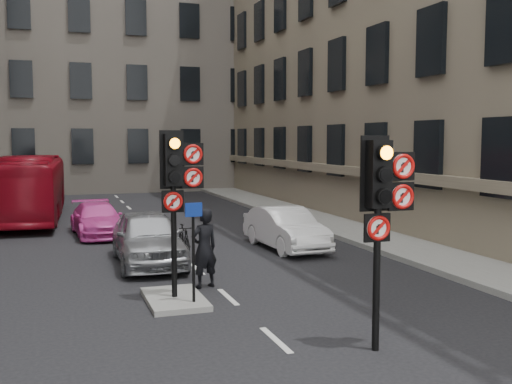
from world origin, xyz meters
TOP-DOWN VIEW (x-y plane):
  - ground at (0.00, 0.00)m, footprint 120.00×120.00m
  - pavement_right at (7.20, 12.00)m, footprint 3.00×50.00m
  - centre_island at (-1.20, 5.00)m, footprint 1.20×2.00m
  - building_far at (0.00, 38.00)m, footprint 30.00×14.00m
  - signal_near at (1.49, 0.99)m, footprint 0.91×0.40m
  - signal_far at (-1.11, 4.99)m, footprint 0.91×0.40m
  - car_silver at (-1.14, 9.08)m, footprint 1.88×4.47m
  - car_white at (3.36, 10.00)m, footprint 1.62×4.09m
  - car_pink at (-2.12, 14.66)m, footprint 1.92×4.13m
  - bus_red at (-4.50, 19.76)m, footprint 2.88×10.06m
  - motorcycle at (0.14, 10.30)m, footprint 0.43×1.48m
  - motorcyclist at (-0.29, 6.00)m, footprint 0.80×0.65m
  - info_sign at (-0.90, 4.44)m, footprint 0.36×0.11m

SIDE VIEW (x-z plane):
  - ground at x=0.00m, z-range 0.00..0.00m
  - centre_island at x=-1.20m, z-range 0.00..0.12m
  - pavement_right at x=7.20m, z-range 0.00..0.16m
  - motorcycle at x=0.14m, z-range 0.00..0.89m
  - car_pink at x=-2.12m, z-range 0.00..1.17m
  - car_white at x=3.36m, z-range 0.00..1.32m
  - car_silver at x=-1.14m, z-range 0.00..1.51m
  - motorcyclist at x=-0.29m, z-range 0.00..1.89m
  - bus_red at x=-4.50m, z-range 0.00..2.77m
  - info_sign at x=-0.90m, z-range 0.42..2.51m
  - signal_near at x=1.49m, z-range 0.79..4.37m
  - signal_far at x=-1.11m, z-range 0.91..4.49m
  - building_far at x=0.00m, z-range 0.00..20.00m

